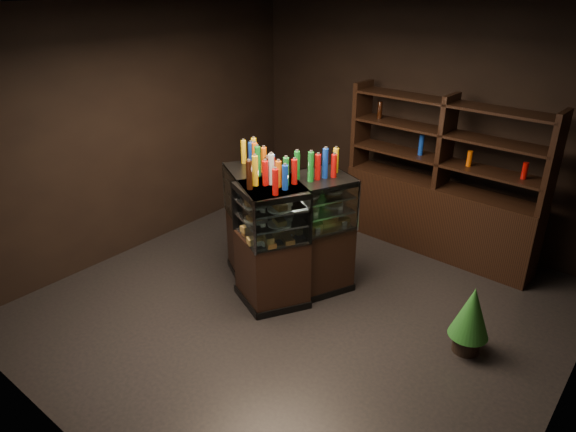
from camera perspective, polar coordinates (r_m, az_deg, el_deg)
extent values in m
plane|color=black|center=(5.59, 1.51, -9.91)|extent=(5.00, 5.00, 0.00)
cube|color=black|center=(6.96, 14.53, 10.08)|extent=(5.00, 0.02, 3.00)
cube|color=black|center=(3.45, -24.65, -7.06)|extent=(5.00, 0.02, 3.00)
cube|color=black|center=(6.64, -15.92, 9.21)|extent=(0.02, 5.00, 3.00)
cube|color=black|center=(4.59, 1.97, 22.50)|extent=(5.00, 5.00, 0.02)
cube|color=black|center=(5.62, 0.77, -5.01)|extent=(1.02, 1.32, 0.77)
cube|color=black|center=(5.81, 0.75, -7.97)|extent=(1.05, 1.36, 0.08)
cube|color=black|center=(5.23, 0.82, 3.59)|extent=(1.02, 1.32, 0.06)
cube|color=silver|center=(5.44, 0.79, -1.39)|extent=(0.95, 1.26, 0.02)
cube|color=silver|center=(5.36, 0.80, 0.36)|extent=(0.95, 1.26, 0.02)
cube|color=silver|center=(5.29, 0.81, 1.97)|extent=(0.95, 1.26, 0.02)
cube|color=white|center=(5.08, 2.43, -0.09)|extent=(0.48, 1.09, 0.55)
cylinder|color=silver|center=(5.38, 7.87, 1.18)|extent=(0.03, 0.03, 0.57)
cylinder|color=silver|center=(4.85, -3.72, -1.40)|extent=(0.03, 0.03, 0.57)
cube|color=black|center=(5.74, -2.45, -4.39)|extent=(1.32, 1.11, 0.77)
cube|color=black|center=(5.91, -2.39, -7.32)|extent=(1.36, 1.14, 0.08)
cube|color=black|center=(5.35, -2.62, 4.07)|extent=(1.32, 1.11, 0.06)
cube|color=silver|center=(5.55, -2.52, -0.82)|extent=(1.26, 1.05, 0.02)
cube|color=silver|center=(5.48, -2.56, 0.90)|extent=(1.26, 1.05, 0.02)
cube|color=silver|center=(5.41, -2.59, 2.48)|extent=(1.26, 1.05, 0.02)
cube|color=white|center=(5.37, -5.68, 1.22)|extent=(1.02, 0.61, 0.55)
cylinder|color=silver|center=(4.85, -3.72, -1.40)|extent=(0.03, 0.03, 0.57)
cylinder|color=silver|center=(5.90, -7.10, 3.40)|extent=(0.03, 0.03, 0.57)
cube|color=#B79342|center=(5.20, -3.89, -2.25)|extent=(0.15, 0.20, 0.06)
cube|color=#B79342|center=(5.26, -2.24, -1.88)|extent=(0.15, 0.20, 0.06)
cube|color=#B79342|center=(5.33, -0.63, -1.51)|extent=(0.15, 0.20, 0.06)
cube|color=#B79342|center=(5.40, 0.94, -1.15)|extent=(0.15, 0.20, 0.06)
cube|color=#B79342|center=(5.47, 2.47, -0.80)|extent=(0.15, 0.20, 0.06)
cube|color=#B79342|center=(5.55, 3.96, -0.45)|extent=(0.15, 0.20, 0.06)
cube|color=#B79342|center=(5.63, 5.41, -0.12)|extent=(0.15, 0.20, 0.06)
cylinder|color=white|center=(5.17, -3.59, -0.42)|extent=(0.24, 0.24, 0.01)
cube|color=#B79342|center=(5.16, -3.61, -0.07)|extent=(0.15, 0.19, 0.05)
cylinder|color=white|center=(5.29, -0.63, 0.22)|extent=(0.24, 0.24, 0.01)
cube|color=#B79342|center=(5.27, -0.63, 0.56)|extent=(0.15, 0.19, 0.05)
cylinder|color=white|center=(5.42, 2.20, 0.83)|extent=(0.24, 0.24, 0.01)
cube|color=#B79342|center=(5.40, 2.21, 1.16)|extent=(0.15, 0.19, 0.05)
cylinder|color=white|center=(5.56, 4.90, 1.41)|extent=(0.24, 0.24, 0.01)
cube|color=#B79342|center=(5.55, 4.91, 1.73)|extent=(0.15, 0.19, 0.05)
cylinder|color=white|center=(5.11, -3.64, 1.24)|extent=(0.24, 0.24, 0.02)
cube|color=#B79342|center=(5.09, -3.65, 1.60)|extent=(0.15, 0.19, 0.05)
cylinder|color=white|center=(5.22, -0.64, 1.85)|extent=(0.24, 0.24, 0.02)
cube|color=#B79342|center=(5.21, -0.64, 2.20)|extent=(0.15, 0.19, 0.05)
cylinder|color=white|center=(5.35, 2.23, 2.43)|extent=(0.24, 0.24, 0.02)
cube|color=#B79342|center=(5.34, 2.24, 2.77)|extent=(0.15, 0.19, 0.05)
cylinder|color=white|center=(5.50, 4.96, 2.97)|extent=(0.24, 0.24, 0.02)
cube|color=#B79342|center=(5.48, 4.97, 3.31)|extent=(0.15, 0.19, 0.05)
cube|color=#B79342|center=(5.96, -4.29, 1.42)|extent=(0.20, 0.17, 0.06)
cube|color=#B79342|center=(5.82, -3.82, 0.81)|extent=(0.20, 0.17, 0.06)
cube|color=#B79342|center=(5.67, -3.34, 0.17)|extent=(0.20, 0.17, 0.06)
cube|color=#B79342|center=(5.53, -2.82, -0.51)|extent=(0.20, 0.17, 0.06)
cube|color=#B79342|center=(5.39, -2.28, -1.22)|extent=(0.20, 0.17, 0.06)
cube|color=#B79342|center=(5.24, -1.71, -1.97)|extent=(0.20, 0.17, 0.06)
cube|color=#B79342|center=(5.11, -1.11, -2.76)|extent=(0.20, 0.17, 0.06)
cylinder|color=white|center=(5.86, -3.93, 2.73)|extent=(0.24, 0.24, 0.01)
cube|color=#B79342|center=(5.85, -3.94, 3.05)|extent=(0.19, 0.16, 0.05)
cylinder|color=white|center=(5.60, -3.04, 1.65)|extent=(0.24, 0.24, 0.01)
cube|color=#B79342|center=(5.59, -3.05, 1.97)|extent=(0.19, 0.16, 0.05)
cylinder|color=white|center=(5.34, -2.06, 0.45)|extent=(0.24, 0.24, 0.01)
cube|color=#B79342|center=(5.32, -2.07, 0.79)|extent=(0.19, 0.16, 0.05)
cylinder|color=white|center=(5.08, -0.98, -0.86)|extent=(0.24, 0.24, 0.01)
cube|color=#B79342|center=(5.07, -0.99, -0.51)|extent=(0.19, 0.16, 0.05)
cylinder|color=white|center=(5.80, -3.98, 4.23)|extent=(0.24, 0.24, 0.02)
cube|color=#B79342|center=(5.79, -3.99, 4.55)|extent=(0.19, 0.16, 0.05)
cylinder|color=white|center=(5.54, -3.08, 3.20)|extent=(0.24, 0.24, 0.02)
cube|color=#B79342|center=(5.52, -3.09, 3.54)|extent=(0.19, 0.16, 0.05)
cylinder|color=white|center=(5.27, -2.09, 2.07)|extent=(0.24, 0.24, 0.02)
cube|color=#B79342|center=(5.26, -2.09, 2.42)|extent=(0.19, 0.16, 0.05)
cylinder|color=white|center=(5.01, -1.00, 0.82)|extent=(0.24, 0.24, 0.02)
cube|color=#B79342|center=(5.00, -1.00, 1.18)|extent=(0.19, 0.16, 0.05)
cylinder|color=black|center=(4.97, -4.24, 4.44)|extent=(0.06, 0.06, 0.28)
cylinder|color=silver|center=(4.92, -4.30, 6.08)|extent=(0.03, 0.03, 0.02)
cylinder|color=#0F38B2|center=(5.00, -3.29, 4.61)|extent=(0.06, 0.06, 0.28)
cylinder|color=silver|center=(4.95, -3.33, 6.24)|extent=(0.03, 0.03, 0.02)
cylinder|color=yellow|center=(5.04, -2.35, 4.78)|extent=(0.06, 0.06, 0.28)
cylinder|color=silver|center=(4.99, -2.38, 6.40)|extent=(0.03, 0.03, 0.02)
cylinder|color=#D8590A|center=(5.08, -1.42, 4.95)|extent=(0.06, 0.06, 0.28)
cylinder|color=silver|center=(5.03, -1.44, 6.55)|extent=(0.03, 0.03, 0.02)
cylinder|color=silver|center=(5.11, -0.51, 5.11)|extent=(0.06, 0.06, 0.28)
cylinder|color=silver|center=(5.06, -0.52, 6.70)|extent=(0.03, 0.03, 0.02)
cylinder|color=#147223|center=(5.15, 0.39, 5.26)|extent=(0.06, 0.06, 0.28)
cylinder|color=silver|center=(5.10, 0.40, 6.85)|extent=(0.03, 0.03, 0.02)
cylinder|color=#B20C0A|center=(5.19, 1.28, 5.42)|extent=(0.06, 0.06, 0.28)
cylinder|color=silver|center=(5.14, 1.29, 6.99)|extent=(0.03, 0.03, 0.02)
cylinder|color=black|center=(5.23, 2.15, 5.57)|extent=(0.06, 0.06, 0.28)
cylinder|color=silver|center=(5.19, 2.18, 7.13)|extent=(0.03, 0.03, 0.02)
cylinder|color=#0F38B2|center=(5.28, 3.01, 5.71)|extent=(0.06, 0.06, 0.28)
cylinder|color=silver|center=(5.23, 3.05, 7.26)|extent=(0.03, 0.03, 0.02)
cylinder|color=yellow|center=(5.32, 3.86, 5.85)|extent=(0.06, 0.06, 0.28)
cylinder|color=silver|center=(5.27, 3.91, 7.39)|extent=(0.03, 0.03, 0.02)
cylinder|color=#D8590A|center=(5.36, 4.69, 5.99)|extent=(0.06, 0.06, 0.28)
cylinder|color=silver|center=(5.32, 4.75, 7.52)|extent=(0.03, 0.03, 0.02)
cylinder|color=silver|center=(5.41, 5.51, 6.13)|extent=(0.06, 0.06, 0.28)
cylinder|color=silver|center=(5.36, 5.58, 7.64)|extent=(0.03, 0.03, 0.02)
cylinder|color=black|center=(5.74, -4.21, 7.30)|extent=(0.06, 0.06, 0.28)
cylinder|color=silver|center=(5.70, -4.25, 8.74)|extent=(0.03, 0.03, 0.02)
cylinder|color=#0F38B2|center=(5.66, -3.94, 7.05)|extent=(0.06, 0.06, 0.28)
cylinder|color=silver|center=(5.62, -3.99, 8.50)|extent=(0.03, 0.03, 0.02)
cylinder|color=yellow|center=(5.58, -3.67, 6.78)|extent=(0.06, 0.06, 0.28)
cylinder|color=silver|center=(5.53, -3.71, 8.26)|extent=(0.03, 0.03, 0.02)
cylinder|color=#D8590A|center=(5.50, -3.39, 6.51)|extent=(0.06, 0.06, 0.28)
cylinder|color=silver|center=(5.45, -3.43, 8.00)|extent=(0.03, 0.03, 0.02)
cylinder|color=silver|center=(5.42, -3.11, 6.22)|extent=(0.06, 0.06, 0.28)
cylinder|color=silver|center=(5.37, -3.14, 7.74)|extent=(0.03, 0.03, 0.02)
cylinder|color=#147223|center=(5.33, -2.81, 5.93)|extent=(0.06, 0.06, 0.28)
cylinder|color=silver|center=(5.29, -2.84, 7.47)|extent=(0.03, 0.03, 0.02)
cylinder|color=#B20C0A|center=(5.25, -2.51, 5.63)|extent=(0.06, 0.06, 0.28)
cylinder|color=silver|center=(5.20, -2.54, 7.19)|extent=(0.03, 0.03, 0.02)
cylinder|color=black|center=(5.17, -2.19, 5.32)|extent=(0.06, 0.06, 0.28)
cylinder|color=silver|center=(5.12, -2.22, 6.90)|extent=(0.03, 0.03, 0.02)
cylinder|color=#0F38B2|center=(5.09, -1.87, 5.00)|extent=(0.06, 0.06, 0.28)
cylinder|color=silver|center=(5.04, -1.89, 6.61)|extent=(0.03, 0.03, 0.02)
cylinder|color=yellow|center=(5.01, -1.54, 4.67)|extent=(0.06, 0.06, 0.28)
cylinder|color=silver|center=(4.96, -1.56, 6.30)|extent=(0.03, 0.03, 0.02)
cylinder|color=#D8590A|center=(4.93, -1.19, 4.33)|extent=(0.06, 0.06, 0.28)
cylinder|color=silver|center=(4.88, -1.21, 5.98)|extent=(0.03, 0.03, 0.02)
cylinder|color=silver|center=(4.85, -0.84, 3.98)|extent=(0.06, 0.06, 0.28)
cylinder|color=silver|center=(4.80, -0.85, 5.65)|extent=(0.03, 0.03, 0.02)
cylinder|color=black|center=(5.23, 19.18, -13.14)|extent=(0.24, 0.24, 0.18)
cone|color=#1A5B1A|center=(5.03, 19.74, -10.02)|extent=(0.37, 0.37, 0.51)
cone|color=#1A5B1A|center=(4.94, 20.02, -8.41)|extent=(0.29, 0.29, 0.36)
cube|color=black|center=(6.71, 16.09, -0.23)|extent=(2.47, 0.54, 0.90)
cube|color=black|center=(6.92, 8.16, 10.12)|extent=(0.08, 0.38, 1.10)
cube|color=black|center=(6.37, 17.15, 7.94)|extent=(0.08, 0.38, 1.10)
cube|color=black|center=(6.00, 27.42, 5.20)|extent=(0.08, 0.38, 1.10)
cube|color=black|center=(6.44, 16.87, 5.82)|extent=(2.42, 0.49, 0.03)
cube|color=black|center=(6.34, 17.27, 8.80)|extent=(2.42, 0.49, 0.03)
cube|color=black|center=(6.26, 17.68, 11.87)|extent=(2.42, 0.49, 0.03)
cylinder|color=black|center=(6.82, 9.95, 8.67)|extent=(0.06, 0.06, 0.22)
cylinder|color=#0F38B2|center=(6.53, 14.57, 7.51)|extent=(0.06, 0.06, 0.22)
cylinder|color=yellow|center=(6.29, 19.54, 6.20)|extent=(0.06, 0.06, 0.22)
cylinder|color=#D8590A|center=(6.10, 24.85, 4.74)|extent=(0.06, 0.06, 0.22)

